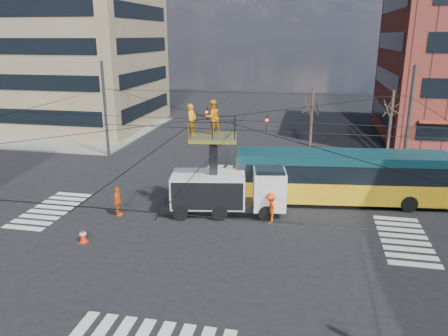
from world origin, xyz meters
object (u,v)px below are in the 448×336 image
worker_ground (118,202)px  flagger (270,208)px  utility_truck (227,178)px  traffic_cone (83,236)px  city_bus (341,176)px

worker_ground → flagger: flagger is taller
worker_ground → utility_truck: bearing=-91.0°
traffic_cone → worker_ground: (0.31, 3.51, 0.51)m
city_bus → flagger: bearing=-142.6°
city_bus → flagger: 5.55m
worker_ground → city_bus: bearing=-86.7°
utility_truck → flagger: bearing=-29.6°
flagger → utility_truck: bearing=-130.2°
city_bus → traffic_cone: 15.32m
utility_truck → traffic_cone: 8.43m
traffic_cone → utility_truck: bearing=39.5°
city_bus → traffic_cone: city_bus is taller
utility_truck → flagger: utility_truck is taller
traffic_cone → worker_ground: worker_ground is taller
traffic_cone → flagger: (8.99, 4.30, 0.51)m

